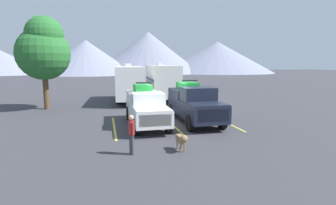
{
  "coord_description": "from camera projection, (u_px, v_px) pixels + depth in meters",
  "views": [
    {
      "loc": [
        -3.87,
        -16.01,
        3.69
      ],
      "look_at": [
        0.0,
        0.12,
        1.2
      ],
      "focal_mm": 28.0,
      "sensor_mm": 36.0,
      "label": 1
    }
  ],
  "objects": [
    {
      "name": "lot_stripe_c",
      "position": [
        224.0,
        121.0,
        16.78
      ],
      "size": [
        0.12,
        5.5,
        0.01
      ],
      "primitive_type": "cube",
      "color": "gold",
      "rests_on": "ground"
    },
    {
      "name": "pickup_truck_b",
      "position": [
        194.0,
        103.0,
        16.53
      ],
      "size": [
        2.19,
        5.77,
        2.6
      ],
      "color": "black",
      "rests_on": "ground"
    },
    {
      "name": "lot_stripe_b",
      "position": [
        172.0,
        124.0,
        15.99
      ],
      "size": [
        0.12,
        5.5,
        0.01
      ],
      "primitive_type": "cube",
      "color": "gold",
      "rests_on": "ground"
    },
    {
      "name": "camper_trailer_a",
      "position": [
        129.0,
        82.0,
        24.99
      ],
      "size": [
        2.91,
        8.93,
        3.68
      ],
      "color": "white",
      "rests_on": "ground"
    },
    {
      "name": "mountain_ridge",
      "position": [
        145.0,
        56.0,
        97.11
      ],
      "size": [
        116.6,
        43.9,
        15.38
      ],
      "color": "gray",
      "rests_on": "ground"
    },
    {
      "name": "person_a",
      "position": [
        131.0,
        132.0,
        10.57
      ],
      "size": [
        0.26,
        0.35,
        1.65
      ],
      "color": "#3F3F42",
      "rests_on": "ground"
    },
    {
      "name": "tree_a",
      "position": [
        44.0,
        49.0,
        20.57
      ],
      "size": [
        4.13,
        4.13,
        7.33
      ],
      "color": "brown",
      "rests_on": "ground"
    },
    {
      "name": "lot_stripe_a",
      "position": [
        114.0,
        127.0,
        15.19
      ],
      "size": [
        0.12,
        5.5,
        0.01
      ],
      "primitive_type": "cube",
      "color": "gold",
      "rests_on": "ground"
    },
    {
      "name": "pickup_truck_a",
      "position": [
        146.0,
        106.0,
        15.7
      ],
      "size": [
        2.04,
        5.63,
        2.53
      ],
      "color": "white",
      "rests_on": "ground"
    },
    {
      "name": "ground_plane",
      "position": [
        168.0,
        121.0,
        16.84
      ],
      "size": [
        240.0,
        240.0,
        0.0
      ],
      "primitive_type": "plane",
      "color": "#38383D"
    },
    {
      "name": "camper_trailer_b",
      "position": [
        162.0,
        80.0,
        26.42
      ],
      "size": [
        2.91,
        8.89,
        3.77
      ],
      "color": "silver",
      "rests_on": "ground"
    },
    {
      "name": "dog",
      "position": [
        182.0,
        139.0,
        10.98
      ],
      "size": [
        0.33,
        0.96,
        0.78
      ],
      "color": "olive",
      "rests_on": "ground"
    }
  ]
}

